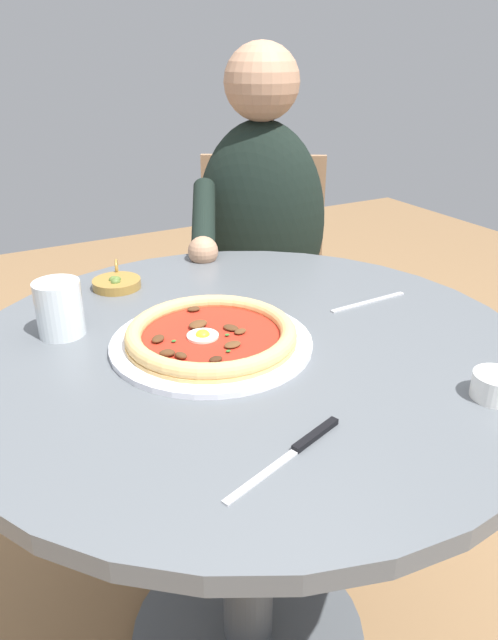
{
  "coord_description": "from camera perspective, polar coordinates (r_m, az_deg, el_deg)",
  "views": [
    {
      "loc": [
        0.42,
        0.77,
        1.18
      ],
      "look_at": [
        -0.0,
        -0.0,
        0.76
      ],
      "focal_mm": 33.09,
      "sensor_mm": 36.0,
      "label": 1
    }
  ],
  "objects": [
    {
      "name": "pizza_on_plate",
      "position": [
        0.97,
        -3.68,
        -1.59
      ],
      "size": [
        0.33,
        0.33,
        0.04
      ],
      "color": "white",
      "rests_on": "dining_table"
    },
    {
      "name": "dining_table",
      "position": [
        1.08,
        -0.11,
        -10.24
      ],
      "size": [
        0.96,
        0.96,
        0.72
      ],
      "color": "#565B60",
      "rests_on": "ground"
    },
    {
      "name": "steak_knife",
      "position": [
        0.75,
        5.06,
        -12.02
      ],
      "size": [
        0.2,
        0.08,
        0.01
      ],
      "color": "silver",
      "rests_on": "dining_table"
    },
    {
      "name": "ramekin_capers",
      "position": [
        0.9,
        22.76,
        -5.82
      ],
      "size": [
        0.07,
        0.07,
        0.04
      ],
      "color": "white",
      "rests_on": "dining_table"
    },
    {
      "name": "fork_utensil",
      "position": [
        1.16,
        11.47,
        1.71
      ],
      "size": [
        0.18,
        0.02,
        0.0
      ],
      "color": "#BCBCC1",
      "rests_on": "dining_table"
    },
    {
      "name": "olive_pan",
      "position": [
        1.23,
        -12.69,
        3.54
      ],
      "size": [
        0.1,
        0.12,
        0.04
      ],
      "color": "olive",
      "rests_on": "dining_table"
    },
    {
      "name": "cafe_chair_diner",
      "position": [
        1.86,
        1.21,
        4.65
      ],
      "size": [
        0.59,
        0.59,
        0.87
      ],
      "color": "#957050",
      "rests_on": "ground"
    },
    {
      "name": "diner_person",
      "position": [
        1.72,
        1.02,
        2.98
      ],
      "size": [
        0.52,
        0.45,
        1.19
      ],
      "color": "#282833",
      "rests_on": "ground"
    },
    {
      "name": "ground_plane",
      "position": [
        1.48,
        -0.09,
        -28.4
      ],
      "size": [
        6.0,
        6.0,
        0.02
      ],
      "primitive_type": "cube",
      "color": "olive"
    },
    {
      "name": "water_glass",
      "position": [
        1.05,
        -17.83,
        0.73
      ],
      "size": [
        0.08,
        0.08,
        0.1
      ],
      "color": "silver",
      "rests_on": "dining_table"
    }
  ]
}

